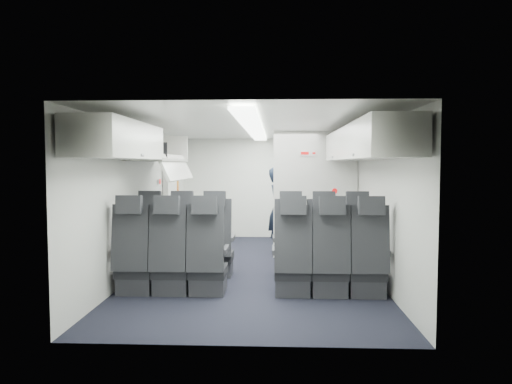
# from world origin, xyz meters

# --- Properties ---
(cabin_shell) EXTENTS (3.41, 6.01, 2.16)m
(cabin_shell) POSITION_xyz_m (0.00, 0.00, 1.12)
(cabin_shell) COLOR black
(cabin_shell) RESTS_ON ground
(seat_row_front) EXTENTS (3.33, 0.56, 1.24)m
(seat_row_front) POSITION_xyz_m (-0.00, -0.53, 0.40)
(seat_row_front) COLOR black
(seat_row_front) RESTS_ON cabin_shell
(seat_row_mid) EXTENTS (3.33, 0.56, 1.24)m
(seat_row_mid) POSITION_xyz_m (-0.00, -1.43, 0.40)
(seat_row_mid) COLOR black
(seat_row_mid) RESTS_ON cabin_shell
(overhead_bin_left_rear) EXTENTS (0.53, 1.80, 0.40)m
(overhead_bin_left_rear) POSITION_xyz_m (-1.40, -2.00, 1.86)
(overhead_bin_left_rear) COLOR silver
(overhead_bin_left_rear) RESTS_ON cabin_shell
(overhead_bin_left_front_open) EXTENTS (0.64, 1.70, 0.72)m
(overhead_bin_left_front_open) POSITION_xyz_m (-1.44, -0.25, 1.74)
(overhead_bin_left_front_open) COLOR #9E9E93
(overhead_bin_left_front_open) RESTS_ON cabin_shell
(overhead_bin_right_rear) EXTENTS (0.53, 1.80, 0.40)m
(overhead_bin_right_rear) POSITION_xyz_m (1.40, -2.00, 1.86)
(overhead_bin_right_rear) COLOR silver
(overhead_bin_right_rear) RESTS_ON cabin_shell
(overhead_bin_right_front) EXTENTS (0.53, 1.70, 0.40)m
(overhead_bin_right_front) POSITION_xyz_m (1.40, -0.25, 1.86)
(overhead_bin_right_front) COLOR silver
(overhead_bin_right_front) RESTS_ON cabin_shell
(bulkhead_partition) EXTENTS (1.40, 0.15, 2.13)m
(bulkhead_partition) POSITION_xyz_m (0.98, 0.80, 1.08)
(bulkhead_partition) COLOR silver
(bulkhead_partition) RESTS_ON cabin_shell
(galley_unit) EXTENTS (0.85, 0.52, 1.90)m
(galley_unit) POSITION_xyz_m (0.95, 2.72, 0.95)
(galley_unit) COLOR #939399
(galley_unit) RESTS_ON cabin_shell
(boarding_door) EXTENTS (0.12, 1.27, 1.86)m
(boarding_door) POSITION_xyz_m (-1.64, 1.55, 0.95)
(boarding_door) COLOR silver
(boarding_door) RESTS_ON cabin_shell
(flight_attendant) EXTENTS (0.38, 0.57, 1.54)m
(flight_attendant) POSITION_xyz_m (0.37, 1.30, 0.77)
(flight_attendant) COLOR black
(flight_attendant) RESTS_ON ground
(carry_on_bag) EXTENTS (0.43, 0.35, 0.23)m
(carry_on_bag) POSITION_xyz_m (-1.40, -0.56, 1.79)
(carry_on_bag) COLOR black
(carry_on_bag) RESTS_ON overhead_bin_left_front_open
(papers) EXTENTS (0.19, 0.04, 0.13)m
(papers) POSITION_xyz_m (0.56, 1.25, 1.11)
(papers) COLOR white
(papers) RESTS_ON flight_attendant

